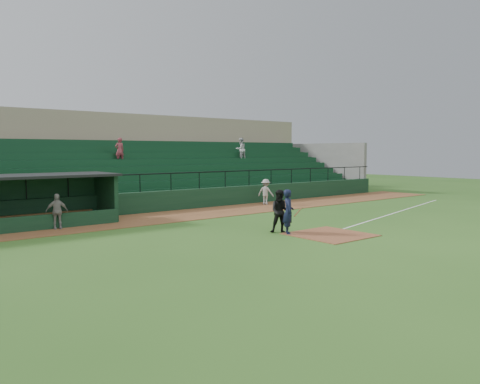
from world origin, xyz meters
TOP-DOWN VIEW (x-y plane):
  - ground at (0.00, 0.00)m, footprint 90.00×90.00m
  - warning_track at (0.00, 8.00)m, footprint 40.00×4.00m
  - home_plate_dirt at (0.00, -1.00)m, footprint 3.00×3.00m
  - foul_line at (8.00, 1.20)m, footprint 17.49×4.44m
  - stadium_structure at (0.00, 16.46)m, footprint 38.00×13.08m
  - dugout at (-9.75, 9.56)m, footprint 8.90×3.20m
  - batter_at_plate at (-1.23, 0.25)m, footprint 1.18×0.83m
  - umpire at (-1.28, 0.67)m, footprint 1.14×1.13m
  - runner at (5.27, 8.83)m, footprint 0.98×1.22m
  - dugout_player_a at (-8.43, 7.61)m, footprint 1.00×0.60m

SIDE VIEW (x-z plane):
  - ground at x=0.00m, z-range 0.00..0.00m
  - foul_line at x=8.00m, z-range 0.00..0.01m
  - warning_track at x=0.00m, z-range 0.00..0.03m
  - home_plate_dirt at x=0.00m, z-range 0.00..0.03m
  - dugout_player_a at x=-8.43m, z-range 0.03..1.62m
  - runner at x=5.27m, z-range 0.03..1.69m
  - umpire at x=-1.28m, z-range 0.00..1.86m
  - batter_at_plate at x=-1.23m, z-range 0.00..1.90m
  - dugout at x=-9.75m, z-range 0.12..2.54m
  - stadium_structure at x=0.00m, z-range -0.90..5.50m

